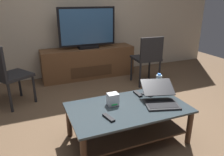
# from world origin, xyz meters

# --- Properties ---
(ground_plane) EXTENTS (7.68, 7.68, 0.00)m
(ground_plane) POSITION_xyz_m (0.00, 0.00, 0.00)
(ground_plane) COLOR brown
(back_wall) EXTENTS (6.40, 0.12, 2.80)m
(back_wall) POSITION_xyz_m (0.00, 2.27, 1.40)
(back_wall) COLOR #B2A38C
(back_wall) RESTS_ON ground
(coffee_table) EXTENTS (1.25, 0.72, 0.40)m
(coffee_table) POSITION_xyz_m (-0.04, -0.21, 0.28)
(coffee_table) COLOR #2D383D
(coffee_table) RESTS_ON ground
(media_cabinet) EXTENTS (1.79, 0.45, 0.59)m
(media_cabinet) POSITION_xyz_m (0.16, 1.95, 0.29)
(media_cabinet) COLOR brown
(media_cabinet) RESTS_ON ground
(television) EXTENTS (1.08, 0.20, 0.76)m
(television) POSITION_xyz_m (0.16, 1.93, 0.95)
(television) COLOR black
(television) RESTS_ON media_cabinet
(dining_chair) EXTENTS (0.47, 0.47, 0.88)m
(dining_chair) POSITION_xyz_m (1.03, 1.16, 0.51)
(dining_chair) COLOR black
(dining_chair) RESTS_ON ground
(side_chair) EXTENTS (0.61, 0.61, 0.92)m
(side_chair) POSITION_xyz_m (-1.25, 1.17, 0.51)
(side_chair) COLOR black
(side_chair) RESTS_ON ground
(laptop) EXTENTS (0.46, 0.51, 0.19)m
(laptop) POSITION_xyz_m (0.33, -0.24, 0.46)
(laptop) COLOR black
(laptop) RESTS_ON coffee_table
(router_box) EXTENTS (0.11, 0.10, 0.13)m
(router_box) POSITION_xyz_m (-0.17, -0.11, 0.47)
(router_box) COLOR silver
(router_box) RESTS_ON coffee_table
(water_bottle_near) EXTENTS (0.07, 0.07, 0.22)m
(water_bottle_near) POSITION_xyz_m (0.50, 0.04, 0.51)
(water_bottle_near) COLOR silver
(water_bottle_near) RESTS_ON coffee_table
(cell_phone) EXTENTS (0.12, 0.16, 0.01)m
(cell_phone) POSITION_xyz_m (0.31, -0.03, 0.41)
(cell_phone) COLOR black
(cell_phone) RESTS_ON coffee_table
(tv_remote) EXTENTS (0.05, 0.16, 0.02)m
(tv_remote) POSITION_xyz_m (0.21, 0.03, 0.41)
(tv_remote) COLOR black
(tv_remote) RESTS_ON coffee_table
(soundbar_remote) EXTENTS (0.08, 0.17, 0.02)m
(soundbar_remote) POSITION_xyz_m (-0.32, -0.35, 0.41)
(soundbar_remote) COLOR black
(soundbar_remote) RESTS_ON coffee_table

